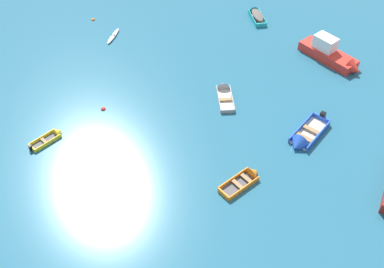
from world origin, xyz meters
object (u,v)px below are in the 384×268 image
object	(u,v)px
rowboat_yellow_near_camera	(52,136)
rowboat_blue_far_right	(303,139)
motor_launch_red_midfield_left	(332,55)
mooring_buoy_trailing	(103,109)
kayak_white_near_left	(113,36)
rowboat_grey_foreground_center	(224,91)
mooring_buoy_near_foreground	(93,20)
rowboat_turquoise_outer_right	(256,14)
rowboat_orange_midfield_right	(247,178)

from	to	relation	value
rowboat_yellow_near_camera	rowboat_blue_far_right	bearing A→B (deg)	-9.20
motor_launch_red_midfield_left	mooring_buoy_trailing	distance (m)	21.38
kayak_white_near_left	rowboat_grey_foreground_center	world-z (taller)	rowboat_grey_foreground_center
kayak_white_near_left	mooring_buoy_near_foreground	size ratio (longest dim) A/B	7.30
kayak_white_near_left	rowboat_turquoise_outer_right	world-z (taller)	rowboat_turquoise_outer_right
rowboat_blue_far_right	rowboat_orange_midfield_right	xyz separation A→B (m)	(-5.06, -3.06, -0.06)
mooring_buoy_near_foreground	kayak_white_near_left	bearing A→B (deg)	-59.94
kayak_white_near_left	rowboat_orange_midfield_right	size ratio (longest dim) A/B	0.81
rowboat_grey_foreground_center	rowboat_turquoise_outer_right	distance (m)	13.08
mooring_buoy_trailing	rowboat_turquoise_outer_right	bearing A→B (deg)	38.01
rowboat_grey_foreground_center	motor_launch_red_midfield_left	bearing A→B (deg)	16.42
rowboat_blue_far_right	rowboat_yellow_near_camera	xyz separation A→B (m)	(-19.07, 3.09, -0.09)
kayak_white_near_left	motor_launch_red_midfield_left	xyz separation A→B (m)	(20.01, -6.83, 0.55)
rowboat_orange_midfield_right	mooring_buoy_trailing	xyz separation A→B (m)	(-10.12, 8.89, -0.17)
motor_launch_red_midfield_left	rowboat_turquoise_outer_right	bearing A→B (deg)	120.31
mooring_buoy_trailing	rowboat_grey_foreground_center	bearing A→B (deg)	4.04
rowboat_blue_far_right	rowboat_orange_midfield_right	world-z (taller)	rowboat_blue_far_right
kayak_white_near_left	rowboat_yellow_near_camera	bearing A→B (deg)	-110.02
rowboat_yellow_near_camera	rowboat_orange_midfield_right	size ratio (longest dim) A/B	0.77
rowboat_blue_far_right	mooring_buoy_trailing	distance (m)	16.26
mooring_buoy_near_foreground	rowboat_orange_midfield_right	bearing A→B (deg)	-64.28
rowboat_turquoise_outer_right	rowboat_blue_far_right	bearing A→B (deg)	-92.54
rowboat_grey_foreground_center	kayak_white_near_left	bearing A→B (deg)	132.83
rowboat_yellow_near_camera	rowboat_turquoise_outer_right	bearing A→B (deg)	37.47
rowboat_yellow_near_camera	mooring_buoy_near_foreground	size ratio (longest dim) A/B	6.90
rowboat_yellow_near_camera	kayak_white_near_left	size ratio (longest dim) A/B	0.94
rowboat_orange_midfield_right	rowboat_grey_foreground_center	xyz separation A→B (m)	(0.16, 9.62, -0.01)
rowboat_orange_midfield_right	rowboat_turquoise_outer_right	bearing A→B (deg)	74.65
rowboat_yellow_near_camera	kayak_white_near_left	distance (m)	14.34
rowboat_blue_far_right	rowboat_grey_foreground_center	world-z (taller)	rowboat_blue_far_right
rowboat_grey_foreground_center	rowboat_yellow_near_camera	bearing A→B (deg)	-166.24
rowboat_orange_midfield_right	mooring_buoy_trailing	distance (m)	13.47
rowboat_orange_midfield_right	rowboat_turquoise_outer_right	xyz separation A→B (m)	(5.87, 21.39, 0.15)
kayak_white_near_left	rowboat_turquoise_outer_right	xyz separation A→B (m)	(14.98, 1.77, 0.19)
rowboat_blue_far_right	mooring_buoy_trailing	xyz separation A→B (m)	(-15.17, 5.84, -0.23)
kayak_white_near_left	rowboat_grey_foreground_center	bearing A→B (deg)	-47.17
rowboat_blue_far_right	kayak_white_near_left	xyz separation A→B (m)	(-14.16, 16.56, -0.10)
rowboat_yellow_near_camera	rowboat_turquoise_outer_right	size ratio (longest dim) A/B	0.75
kayak_white_near_left	mooring_buoy_near_foreground	bearing A→B (deg)	120.06
rowboat_grey_foreground_center	mooring_buoy_trailing	distance (m)	10.30
rowboat_blue_far_right	rowboat_orange_midfield_right	size ratio (longest dim) A/B	1.23
rowboat_yellow_near_camera	rowboat_turquoise_outer_right	distance (m)	25.05
rowboat_orange_midfield_right	rowboat_grey_foreground_center	world-z (taller)	rowboat_orange_midfield_right
rowboat_yellow_near_camera	mooring_buoy_near_foreground	bearing A→B (deg)	80.46
rowboat_orange_midfield_right	rowboat_grey_foreground_center	size ratio (longest dim) A/B	0.91
rowboat_turquoise_outer_right	kayak_white_near_left	bearing A→B (deg)	-173.25
rowboat_orange_midfield_right	kayak_white_near_left	bearing A→B (deg)	114.91
motor_launch_red_midfield_left	mooring_buoy_near_foreground	xyz separation A→B (m)	(-22.06, 10.38, -0.67)
rowboat_grey_foreground_center	motor_launch_red_midfield_left	xyz separation A→B (m)	(10.74, 3.16, 0.51)
mooring_buoy_near_foreground	rowboat_blue_far_right	bearing A→B (deg)	-51.11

